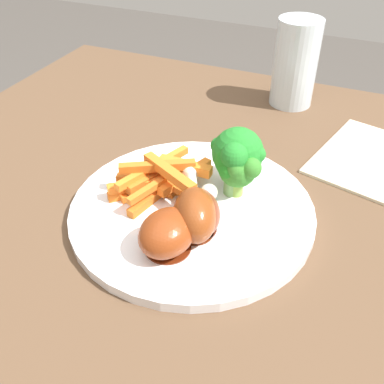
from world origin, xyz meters
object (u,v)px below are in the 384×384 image
(carrot_fries_pile, at_px, (160,179))
(chicken_drumstick_far, at_px, (170,230))
(broccoli_floret_front, at_px, (238,169))
(broccoli_floret_middle, at_px, (237,154))
(dining_table, at_px, (161,312))
(dinner_plate, at_px, (192,210))
(water_glass, at_px, (295,63))
(chicken_drumstick_extra, at_px, (196,210))
(broccoli_floret_back, at_px, (232,165))
(chicken_drumstick_near, at_px, (195,212))

(carrot_fries_pile, bearing_deg, chicken_drumstick_far, 33.22)
(broccoli_floret_front, height_order, broccoli_floret_middle, broccoli_floret_middle)
(dining_table, height_order, dinner_plate, dinner_plate)
(carrot_fries_pile, relative_size, water_glass, 0.90)
(chicken_drumstick_far, bearing_deg, dinner_plate, -175.97)
(dining_table, bearing_deg, water_glass, 172.10)
(broccoli_floret_middle, xyz_separation_m, carrot_fries_pile, (0.04, -0.08, -0.03))
(dining_table, bearing_deg, dinner_plate, 165.79)
(carrot_fries_pile, height_order, chicken_drumstick_extra, chicken_drumstick_extra)
(broccoli_floret_front, xyz_separation_m, water_glass, (-0.28, -0.00, 0.02))
(chicken_drumstick_extra, bearing_deg, broccoli_floret_back, 166.74)
(broccoli_floret_front, bearing_deg, water_glass, -179.61)
(broccoli_floret_middle, height_order, broccoli_floret_back, broccoli_floret_middle)
(chicken_drumstick_far, height_order, chicken_drumstick_extra, chicken_drumstick_extra)
(dinner_plate, xyz_separation_m, water_glass, (-0.32, 0.04, 0.06))
(chicken_drumstick_extra, bearing_deg, dinner_plate, -149.44)
(chicken_drumstick_extra, bearing_deg, broccoli_floret_front, 161.21)
(dining_table, relative_size, broccoli_floret_middle, 12.69)
(dining_table, relative_size, chicken_drumstick_near, 7.96)
(water_glass, bearing_deg, dining_table, -7.90)
(water_glass, bearing_deg, chicken_drumstick_extra, -3.45)
(broccoli_floret_middle, relative_size, carrot_fries_pile, 0.62)
(dinner_plate, bearing_deg, carrot_fries_pile, -104.62)
(dining_table, bearing_deg, carrot_fries_pile, -157.28)
(carrot_fries_pile, bearing_deg, dinner_plate, 75.38)
(chicken_drumstick_near, relative_size, water_glass, 0.89)
(dining_table, xyz_separation_m, water_glass, (-0.38, 0.05, 0.18))
(broccoli_floret_middle, bearing_deg, chicken_drumstick_extra, -10.82)
(broccoli_floret_middle, distance_m, chicken_drumstick_extra, 0.09)
(broccoli_floret_front, height_order, carrot_fries_pile, broccoli_floret_front)
(broccoli_floret_front, distance_m, carrot_fries_pile, 0.09)
(dining_table, bearing_deg, broccoli_floret_back, 154.48)
(broccoli_floret_middle, relative_size, broccoli_floret_back, 1.17)
(broccoli_floret_front, bearing_deg, dinner_plate, -45.03)
(dinner_plate, distance_m, chicken_drumstick_extra, 0.04)
(dinner_plate, height_order, broccoli_floret_middle, broccoli_floret_middle)
(dinner_plate, xyz_separation_m, chicken_drumstick_near, (0.03, 0.02, 0.03))
(dinner_plate, xyz_separation_m, broccoli_floret_back, (-0.04, 0.03, 0.05))
(dinner_plate, relative_size, chicken_drumstick_far, 2.21)
(broccoli_floret_front, bearing_deg, broccoli_floret_back, -86.43)
(dining_table, relative_size, broccoli_floret_back, 14.79)
(chicken_drumstick_far, height_order, water_glass, water_glass)
(broccoli_floret_front, xyz_separation_m, broccoli_floret_middle, (-0.02, -0.01, 0.01))
(broccoli_floret_back, relative_size, chicken_drumstick_extra, 0.56)
(broccoli_floret_front, distance_m, chicken_drumstick_extra, 0.07)
(broccoli_floret_front, xyz_separation_m, chicken_drumstick_extra, (0.07, -0.02, -0.02))
(chicken_drumstick_near, distance_m, water_glass, 0.36)
(carrot_fries_pile, bearing_deg, chicken_drumstick_extra, 57.41)
(broccoli_floret_back, xyz_separation_m, chicken_drumstick_far, (0.10, -0.03, -0.02))
(chicken_drumstick_far, distance_m, water_glass, 0.39)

